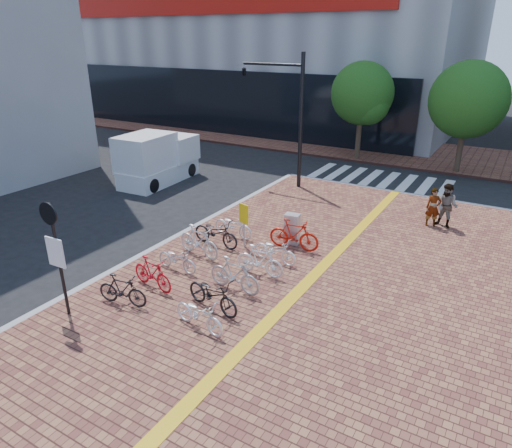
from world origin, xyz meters
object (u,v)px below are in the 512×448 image
Objects in this scene: bike_3 at (199,241)px; bike_8 at (234,275)px; pedestrian_a at (433,207)px; pedestrian_b at (447,206)px; notice_sign at (55,246)px; box_truck at (157,159)px; bike_1 at (152,273)px; bike_2 at (177,259)px; traffic_light_pole at (274,95)px; yellow_sign at (244,218)px; bike_9 at (260,261)px; bike_4 at (216,232)px; utility_box at (292,229)px; bike_5 at (233,225)px; bike_10 at (275,250)px; bike_0 at (122,290)px; bike_7 at (213,294)px; bike_6 at (199,314)px; bike_11 at (294,235)px.

bike_3 is 2.77m from bike_8.
pedestrian_a is at bearing -23.71° from bike_8.
pedestrian_b is 0.54× the size of notice_sign.
bike_1 is at bearing -48.89° from box_truck.
bike_2 is 0.24× the size of traffic_light_pole.
traffic_light_pole reaches higher than notice_sign.
bike_8 is 3.21m from yellow_sign.
yellow_sign is (-1.58, 1.53, 0.67)m from bike_9.
bike_4 is (-0.12, 3.56, 0.01)m from bike_1.
utility_box reaches higher than bike_1.
bike_5 is (0.11, 2.06, -0.10)m from bike_3.
bike_3 is 1.59× the size of utility_box.
traffic_light_pole is (-4.40, 6.54, 3.97)m from utility_box.
bike_10 is 0.35× the size of box_truck.
bike_9 is (2.43, 2.43, 0.00)m from bike_1.
bike_0 is 0.83× the size of bike_7.
bike_5 reaches higher than bike_6.
yellow_sign is at bearing -68.74° from traffic_light_pole.
bike_10 is at bearing -27.90° from box_truck.
utility_box is (2.33, 6.33, 0.11)m from bike_0.
box_truck reaches higher than bike_10.
notice_sign is at bearing 127.96° from bike_0.
bike_4 is (0.01, 1.04, -0.05)m from bike_3.
yellow_sign is at bearing 30.31° from bike_7.
pedestrian_b reaches higher than bike_5.
bike_8 is at bearing 12.32° from bike_7.
bike_0 is 4.73m from bike_4.
bike_0 reaches higher than bike_5.
utility_box is at bearing -29.06° from bike_2.
bike_2 is at bearing 135.64° from bike_10.
bike_5 is 0.92× the size of bike_7.
bike_7 is 1.05× the size of bike_8.
bike_10 is at bearing -60.83° from traffic_light_pole.
traffic_light_pole reaches higher than utility_box.
bike_9 reaches higher than bike_10.
bike_7 is (2.41, -1.31, 0.08)m from bike_2.
bike_9 reaches higher than bike_2.
bike_11 is (2.51, 4.78, 0.06)m from bike_1.
notice_sign is (-3.33, -7.51, 1.53)m from utility_box.
pedestrian_b is at bearing -33.53° from bike_9.
bike_3 is 1.12× the size of bike_10.
bike_0 is 0.93× the size of bike_9.
bike_3 is 10.14m from pedestrian_b.
traffic_light_pole reaches higher than bike_5.
bike_8 reaches higher than bike_6.
bike_7 is 4.43m from notice_sign.
pedestrian_b is (6.99, 8.54, 0.49)m from bike_2.
bike_9 is (2.55, -1.13, -0.01)m from bike_4.
yellow_sign is (-5.56, -5.71, 0.37)m from pedestrian_a.
bike_10 is 0.88× the size of bike_11.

